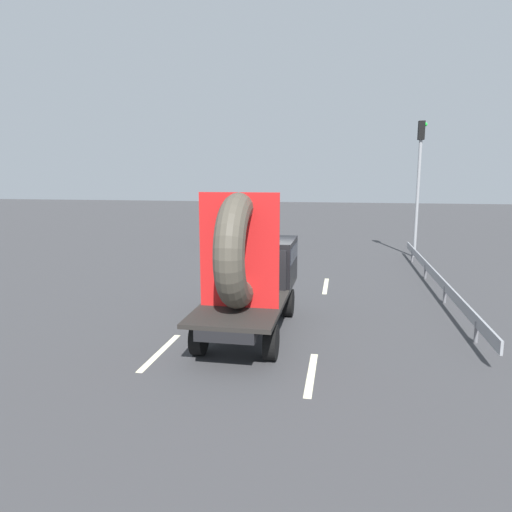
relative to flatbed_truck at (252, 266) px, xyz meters
name	(u,v)px	position (x,y,z in m)	size (l,w,h in m)	color
ground_plane	(258,322)	(0.07, 0.64, -1.74)	(120.00, 120.00, 0.00)	#38383A
flatbed_truck	(252,266)	(0.00, 0.00, 0.00)	(2.02, 5.43, 3.76)	black
distant_sedan	(244,231)	(-3.61, 16.00, -0.97)	(1.87, 4.37, 1.43)	black
traffic_light	(419,171)	(6.04, 12.74, 2.59)	(0.42, 0.36, 6.76)	gray
guardrail	(435,275)	(5.73, 5.61, -1.21)	(0.10, 15.05, 0.71)	gray
lane_dash_left_near	(160,352)	(-1.81, -2.09, -1.73)	(2.41, 0.16, 0.01)	beige
lane_dash_left_far	(236,279)	(-1.81, 5.95, -1.73)	(2.76, 0.16, 0.01)	beige
lane_dash_right_near	(311,374)	(1.81, -2.68, -1.73)	(2.25, 0.16, 0.01)	beige
lane_dash_right_far	(326,286)	(1.81, 5.41, -1.73)	(2.56, 0.16, 0.01)	beige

